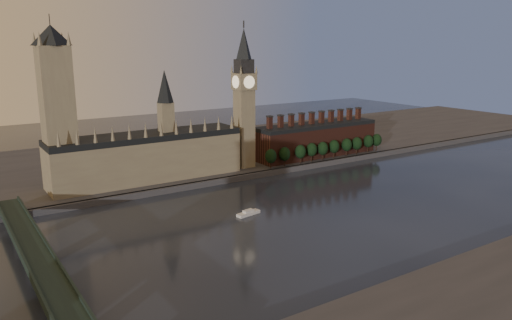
{
  "coord_description": "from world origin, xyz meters",
  "views": [
    {
      "loc": [
        -184.08,
        -202.66,
        95.31
      ],
      "look_at": [
        -15.49,
        55.0,
        23.05
      ],
      "focal_mm": 35.0,
      "sensor_mm": 36.0,
      "label": 1
    }
  ],
  "objects": [
    {
      "name": "embankment_tree_3",
      "position": [
        63.18,
        95.06,
        13.47
      ],
      "size": [
        8.6,
        8.6,
        14.88
      ],
      "color": "black",
      "rests_on": "north_bank"
    },
    {
      "name": "north_bank",
      "position": [
        0.0,
        178.04,
        2.0
      ],
      "size": [
        900.0,
        182.0,
        4.0
      ],
      "color": "#454449",
      "rests_on": "ground"
    },
    {
      "name": "westminster_bridge",
      "position": [
        -155.0,
        -2.7,
        7.44
      ],
      "size": [
        14.0,
        200.0,
        11.55
      ],
      "color": "black",
      "rests_on": "ground"
    },
    {
      "name": "ground",
      "position": [
        0.0,
        0.0,
        0.0
      ],
      "size": [
        900.0,
        900.0,
        0.0
      ],
      "primitive_type": "plane",
      "color": "black",
      "rests_on": "ground"
    },
    {
      "name": "victoria_tower",
      "position": [
        -120.0,
        115.0,
        59.09
      ],
      "size": [
        24.0,
        24.0,
        108.0
      ],
      "color": "gray",
      "rests_on": "north_bank"
    },
    {
      "name": "embankment_tree_4",
      "position": [
        73.6,
        93.86,
        13.47
      ],
      "size": [
        8.6,
        8.6,
        14.88
      ],
      "color": "black",
      "rests_on": "north_bank"
    },
    {
      "name": "chimney_block",
      "position": [
        80.0,
        110.0,
        17.82
      ],
      "size": [
        110.0,
        25.0,
        37.0
      ],
      "color": "#4B241C",
      "rests_on": "north_bank"
    },
    {
      "name": "palace_of_westminster",
      "position": [
        -64.41,
        114.91,
        21.63
      ],
      "size": [
        130.0,
        30.3,
        74.0
      ],
      "color": "gray",
      "rests_on": "north_bank"
    },
    {
      "name": "embankment_tree_6",
      "position": [
        99.68,
        94.02,
        13.47
      ],
      "size": [
        8.6,
        8.6,
        14.88
      ],
      "color": "black",
      "rests_on": "north_bank"
    },
    {
      "name": "embankment_tree_5",
      "position": [
        86.25,
        94.56,
        13.47
      ],
      "size": [
        8.6,
        8.6,
        14.88
      ],
      "color": "black",
      "rests_on": "north_bank"
    },
    {
      "name": "embankment_tree_8",
      "position": [
        125.84,
        95.27,
        13.47
      ],
      "size": [
        8.6,
        8.6,
        14.88
      ],
      "color": "black",
      "rests_on": "north_bank"
    },
    {
      "name": "embankment_tree_7",
      "position": [
        110.83,
        93.69,
        13.47
      ],
      "size": [
        8.6,
        8.6,
        14.88
      ],
      "color": "black",
      "rests_on": "north_bank"
    },
    {
      "name": "embankment_tree_9",
      "position": [
        136.03,
        95.3,
        13.47
      ],
      "size": [
        8.6,
        8.6,
        14.88
      ],
      "color": "black",
      "rests_on": "north_bank"
    },
    {
      "name": "embankment_tree_2",
      "position": [
        51.09,
        93.98,
        13.47
      ],
      "size": [
        8.6,
        8.6,
        14.88
      ],
      "color": "black",
      "rests_on": "north_bank"
    },
    {
      "name": "river_boat",
      "position": [
        -40.31,
        25.02,
        1.14
      ],
      "size": [
        15.4,
        6.8,
        2.98
      ],
      "rotation": [
        0.0,
        0.0,
        0.18
      ],
      "color": "silver",
      "rests_on": "ground"
    },
    {
      "name": "embankment_tree_0",
      "position": [
        22.88,
        93.51,
        13.47
      ],
      "size": [
        8.6,
        8.6,
        14.88
      ],
      "color": "black",
      "rests_on": "north_bank"
    },
    {
      "name": "embankment_tree_1",
      "position": [
        35.89,
        93.87,
        13.47
      ],
      "size": [
        8.6,
        8.6,
        14.88
      ],
      "color": "black",
      "rests_on": "north_bank"
    },
    {
      "name": "big_ben",
      "position": [
        10.0,
        110.0,
        56.83
      ],
      "size": [
        15.0,
        15.0,
        107.0
      ],
      "color": "gray",
      "rests_on": "north_bank"
    }
  ]
}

